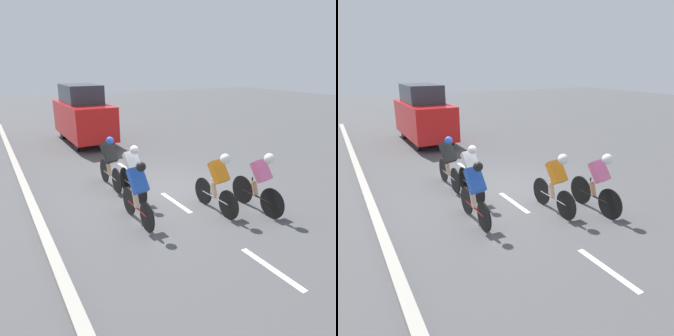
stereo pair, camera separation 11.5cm
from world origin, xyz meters
The scene contains 11 objects.
ground_plane centered at (0.00, 0.00, 0.00)m, with size 60.00×60.00×0.00m, color #4C4C4F.
lane_stripe_near centered at (0.00, 4.04, 0.00)m, with size 0.12×1.40×0.01m, color white.
lane_stripe_mid centered at (0.00, 0.84, 0.00)m, with size 0.12×1.40×0.01m, color white.
lane_stripe_far centered at (0.00, -2.36, 0.00)m, with size 0.12×1.40×0.01m, color white.
curb centered at (3.20, 0.84, 0.07)m, with size 0.20×27.17×0.14m, color #A8A399.
cyclist_black centered at (1.06, -0.93, 0.79)m, with size 0.39×1.69×1.52m.
cyclist_pink centered at (-1.43, 2.22, 0.78)m, with size 0.36×1.68×1.48m.
cyclist_white centered at (0.83, 0.09, 0.77)m, with size 0.38×1.67×1.48m.
cyclist_blue centered at (1.28, 1.41, 0.77)m, with size 0.36×1.60×1.48m.
cyclist_orange centered at (-0.56, 1.78, 0.78)m, with size 0.35×1.63×1.48m.
support_car centered at (0.12, -6.78, 1.22)m, with size 1.70×4.08×2.49m.
Camera 1 is at (3.91, 7.34, 3.36)m, focal length 35.00 mm.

